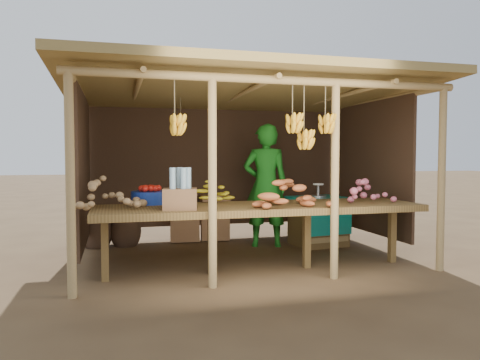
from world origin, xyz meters
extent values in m
plane|color=brown|center=(0.00, 0.00, 0.00)|extent=(60.00, 60.00, 0.00)
cylinder|color=tan|center=(-2.10, -1.50, 1.10)|extent=(0.09, 0.09, 2.20)
cylinder|color=tan|center=(2.10, -1.50, 1.10)|extent=(0.09, 0.09, 2.20)
cylinder|color=tan|center=(-2.10, 1.50, 1.10)|extent=(0.09, 0.09, 2.20)
cylinder|color=tan|center=(2.10, 1.50, 1.10)|extent=(0.09, 0.09, 2.20)
cylinder|color=tan|center=(-0.70, -1.50, 1.10)|extent=(0.09, 0.09, 2.20)
cylinder|color=tan|center=(0.70, -1.50, 1.10)|extent=(0.09, 0.09, 2.20)
cylinder|color=tan|center=(0.00, -1.50, 2.20)|extent=(4.40, 0.09, 0.09)
cylinder|color=tan|center=(0.00, 1.50, 2.20)|extent=(4.40, 0.09, 0.09)
cube|color=#9E8449|center=(0.00, 0.00, 2.29)|extent=(4.70, 3.50, 0.28)
cube|color=#412C1E|center=(0.00, 1.48, 1.21)|extent=(4.20, 0.04, 1.98)
cube|color=#412C1E|center=(-2.08, 0.20, 1.21)|extent=(0.04, 2.40, 1.98)
cube|color=#412C1E|center=(2.08, 0.20, 1.21)|extent=(0.04, 2.40, 1.98)
cube|color=brown|center=(0.00, -0.95, 0.76)|extent=(3.90, 1.05, 0.08)
cube|color=brown|center=(-1.80, -0.95, 0.36)|extent=(0.08, 0.08, 0.72)
cube|color=brown|center=(-0.60, -0.95, 0.36)|extent=(0.08, 0.08, 0.72)
cube|color=brown|center=(0.60, -0.95, 0.36)|extent=(0.08, 0.08, 0.72)
cube|color=brown|center=(1.80, -0.95, 0.36)|extent=(0.08, 0.08, 0.72)
cylinder|color=navy|center=(-1.28, -0.50, 0.88)|extent=(0.44, 0.44, 0.15)
cube|color=#8B603E|center=(-1.00, -1.18, 0.92)|extent=(0.41, 0.34, 0.23)
imported|color=#1B7C1E|center=(0.54, 0.50, 0.93)|extent=(0.77, 0.60, 1.87)
cube|color=brown|center=(1.35, 0.37, 0.34)|extent=(0.81, 0.71, 0.68)
cube|color=#0C877F|center=(1.35, 0.37, 0.72)|extent=(0.90, 0.80, 0.07)
cube|color=#8B603E|center=(-0.10, 1.20, 0.20)|extent=(0.47, 0.39, 0.36)
cube|color=#8B603E|center=(-0.10, 1.20, 0.56)|extent=(0.47, 0.39, 0.36)
cube|color=#8B603E|center=(-0.61, 1.20, 0.20)|extent=(0.47, 0.39, 0.36)
ellipsoid|color=#412C1E|center=(-1.96, 1.08, 0.28)|extent=(0.47, 0.47, 0.64)
ellipsoid|color=#412C1E|center=(-1.54, 1.08, 0.28)|extent=(0.47, 0.47, 0.64)
camera|label=1|loc=(-1.68, -6.27, 1.39)|focal=35.00mm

